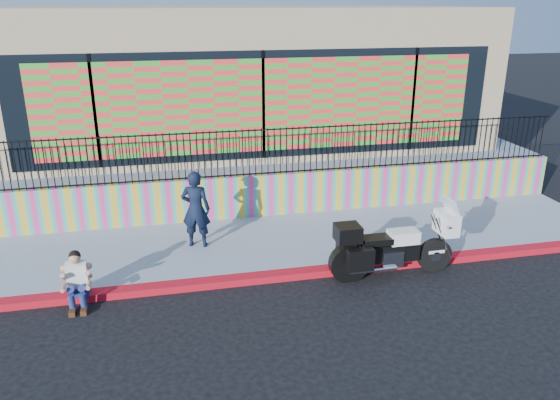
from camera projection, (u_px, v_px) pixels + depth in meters
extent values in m
plane|color=black|center=(302.00, 277.00, 11.38)|extent=(90.00, 90.00, 0.00)
cube|color=#B10C10|center=(302.00, 273.00, 11.35)|extent=(16.00, 0.30, 0.15)
cube|color=#8C94A8|center=(284.00, 241.00, 12.86)|extent=(16.00, 3.00, 0.15)
cube|color=#E23B88|center=(271.00, 194.00, 14.12)|extent=(16.00, 0.20, 1.10)
cube|color=#8C94A8|center=(241.00, 148.00, 18.82)|extent=(16.00, 10.00, 1.25)
cube|color=tan|center=(240.00, 72.00, 17.74)|extent=(14.00, 8.00, 4.00)
cube|color=black|center=(263.00, 106.00, 14.19)|extent=(12.60, 0.04, 2.80)
cube|color=#F63D36|center=(264.00, 106.00, 14.16)|extent=(11.48, 0.02, 2.40)
cylinder|color=black|center=(434.00, 255.00, 11.49)|extent=(0.74, 0.16, 0.74)
cylinder|color=black|center=(349.00, 264.00, 11.11)|extent=(0.74, 0.16, 0.74)
cube|color=black|center=(393.00, 251.00, 11.24)|extent=(1.06, 0.31, 0.38)
cube|color=silver|center=(390.00, 256.00, 11.26)|extent=(0.45, 0.38, 0.33)
cube|color=white|center=(403.00, 236.00, 11.17)|extent=(0.61, 0.36, 0.27)
cube|color=black|center=(376.00, 240.00, 11.06)|extent=(0.61, 0.38, 0.13)
cube|color=white|center=(447.00, 223.00, 11.29)|extent=(0.33, 0.58, 0.47)
cube|color=silver|center=(450.00, 206.00, 11.17)|extent=(0.20, 0.51, 0.38)
cube|color=black|center=(348.00, 233.00, 10.86)|extent=(0.49, 0.47, 0.33)
cube|color=black|center=(360.00, 260.00, 10.74)|extent=(0.54, 0.20, 0.45)
cube|color=black|center=(349.00, 246.00, 11.36)|extent=(0.54, 0.20, 0.45)
cube|color=white|center=(435.00, 250.00, 11.45)|extent=(0.36, 0.18, 0.07)
imported|color=black|center=(196.00, 209.00, 12.18)|extent=(0.74, 0.59, 1.78)
cube|color=navy|center=(80.00, 290.00, 10.36)|extent=(0.36, 0.28, 0.18)
cube|color=white|center=(77.00, 275.00, 10.20)|extent=(0.38, 0.27, 0.54)
sphere|color=tan|center=(75.00, 258.00, 10.04)|extent=(0.21, 0.21, 0.21)
cube|color=#472814|center=(73.00, 312.00, 10.00)|extent=(0.11, 0.26, 0.10)
cube|color=#472814|center=(84.00, 310.00, 10.04)|extent=(0.11, 0.26, 0.10)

